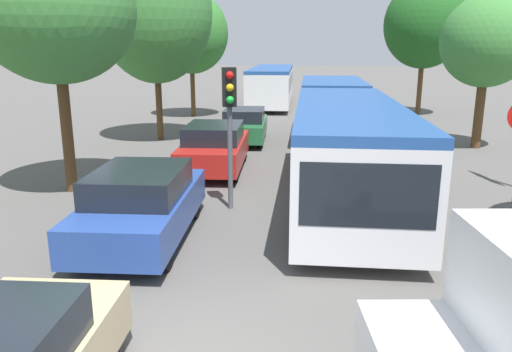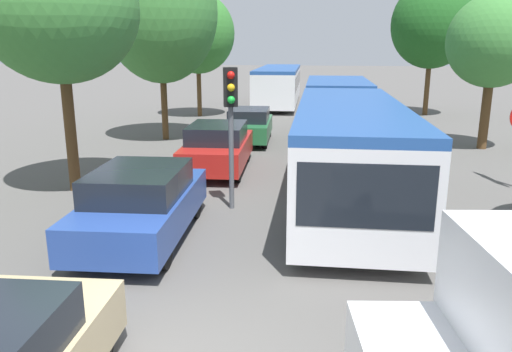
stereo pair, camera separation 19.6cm
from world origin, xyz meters
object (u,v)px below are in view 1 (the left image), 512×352
Objects in this scene: queued_car_green at (245,125)px; tree_right_mid at (487,42)px; queued_car_red at (215,147)px; traffic_light at (230,107)px; tree_left_far at (155,12)px; tree_left_distant at (193,35)px; queued_car_blue at (142,204)px; city_bus_rear at (272,83)px; tree_right_far at (425,25)px; tree_left_mid at (55,9)px; articulated_bus at (339,124)px.

queued_car_green is 9.76m from tree_right_mid.
queued_car_red is at bearing -152.17° from tree_right_mid.
traffic_light is at bearing -133.23° from tree_right_mid.
tree_left_distant is (-0.36, 7.38, -0.78)m from tree_left_far.
queued_car_blue is 0.77× the size of tree_right_mid.
queued_car_blue is 1.31× the size of traffic_light.
city_bus_rear is 3.42× the size of traffic_light.
tree_right_far is (8.72, 9.86, 4.32)m from queued_car_green.
queued_car_red is 13.52m from tree_left_distant.
tree_right_far is (7.73, 18.58, 2.53)m from traffic_light.
tree_left_distant reaches higher than city_bus_rear.
tree_left_far is at bearing 12.48° from queued_car_blue.
tree_left_mid reaches higher than tree_right_mid.
city_bus_rear is 24.86m from queued_car_blue.
tree_left_mid is at bearing -148.85° from tree_right_mid.
queued_car_green is (-3.70, 4.02, -0.74)m from articulated_bus.
traffic_light is 17.06m from tree_left_distant.
tree_left_distant is 0.90× the size of tree_right_far.
city_bus_rear is at bearing 76.10° from tree_left_far.
articulated_bus is 5.51m from queued_car_green.
articulated_bus is at bearing -56.17° from tree_left_distant.
tree_left_far is at bearing 30.48° from queued_car_red.
tree_right_mid reaches higher than city_bus_rear.
tree_left_mid is at bearing 151.17° from queued_car_green.
queued_car_green is at bearing -61.81° from tree_left_distant.
tree_left_far reaches higher than tree_right_far.
tree_left_mid is at bearing -64.46° from articulated_bus.
tree_left_far reaches higher than tree_left_distant.
queued_car_blue is 12.35m from tree_left_far.
queued_car_red reaches higher than queued_car_green.
tree_left_distant is at bearing -147.60° from articulated_bus.
city_bus_rear is 1.73× the size of tree_left_distant.
tree_right_mid is at bearing -93.74° from queued_car_green.
queued_car_blue is 0.60× the size of tree_right_far.
city_bus_rear is 16.97m from tree_right_mid.
articulated_bus is at bearing -29.27° from tree_left_far.
articulated_bus is 9.22m from tree_left_far.
tree_left_distant reaches higher than queued_car_green.
tree_left_far is (-4.63, 8.82, 2.71)m from traffic_light.
queued_car_green is 0.51× the size of tree_left_far.
queued_car_red is 4.96m from queued_car_green.
city_bus_rear reaches higher than queued_car_blue.
queued_car_blue is at bearing -79.03° from tree_left_distant.
tree_left_far is at bearing -120.71° from articulated_bus.
queued_car_green is 13.85m from tree_right_far.
tree_right_mid is (9.38, 4.95, 3.27)m from queued_car_red.
articulated_bus is 8.87m from tree_left_mid.
queued_car_red is 11.10m from tree_right_mid.
articulated_bus is 3.78× the size of queued_car_blue.
tree_left_distant reaches higher than tree_right_mid.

